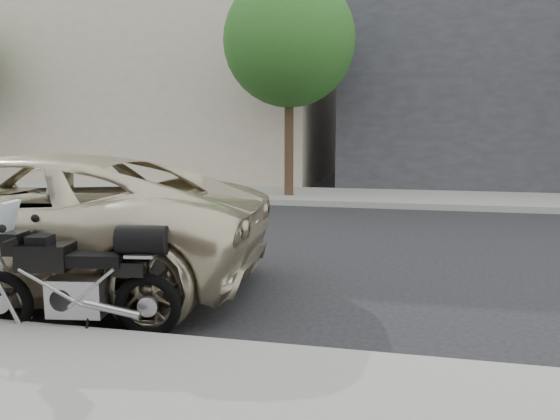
# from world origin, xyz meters

# --- Properties ---
(ground) EXTENTS (120.00, 120.00, 0.00)m
(ground) POSITION_xyz_m (0.00, 0.00, 0.00)
(ground) COLOR black
(ground) RESTS_ON ground
(far_sidewalk) EXTENTS (44.00, 3.00, 0.15)m
(far_sidewalk) POSITION_xyz_m (0.00, -6.50, 0.07)
(far_sidewalk) COLOR gray
(far_sidewalk) RESTS_ON ground
(far_building_cream) EXTENTS (14.00, 11.00, 8.00)m
(far_building_cream) POSITION_xyz_m (9.00, -13.50, 4.00)
(far_building_cream) COLOR #A29781
(far_building_cream) RESTS_ON ground
(street_tree_mid) EXTENTS (3.40, 3.40, 5.70)m
(street_tree_mid) POSITION_xyz_m (2.00, -6.00, 4.14)
(street_tree_mid) COLOR #3C2B1B
(street_tree_mid) RESTS_ON far_sidewalk
(motorcycle) EXTENTS (2.01, 0.84, 1.28)m
(motorcycle) POSITION_xyz_m (1.87, 3.86, 0.55)
(motorcycle) COLOR black
(motorcycle) RESTS_ON ground
(minivan) EXTENTS (6.04, 3.19, 1.62)m
(minivan) POSITION_xyz_m (3.50, 2.60, 0.81)
(minivan) COLOR beige
(minivan) RESTS_ON ground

